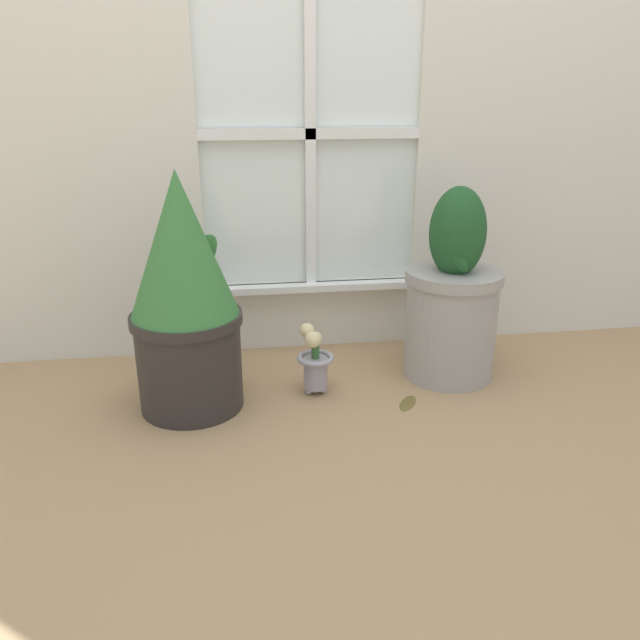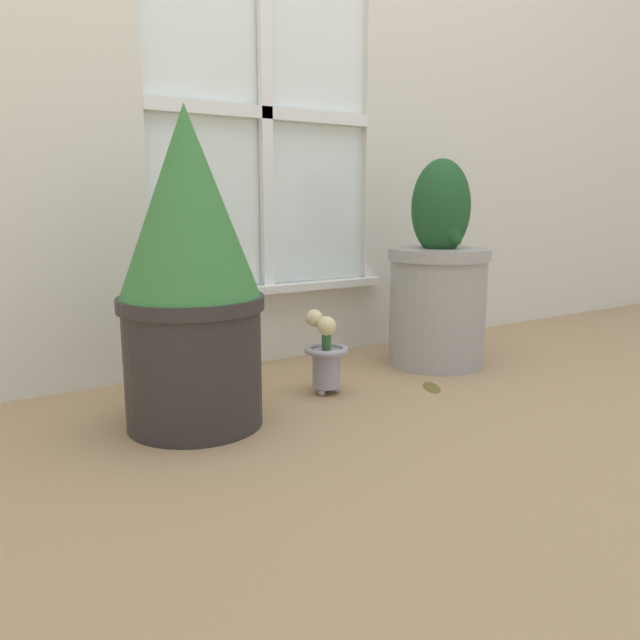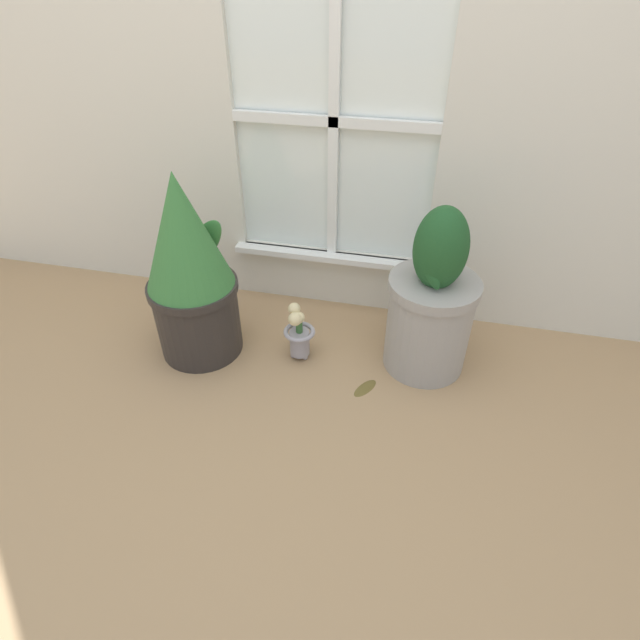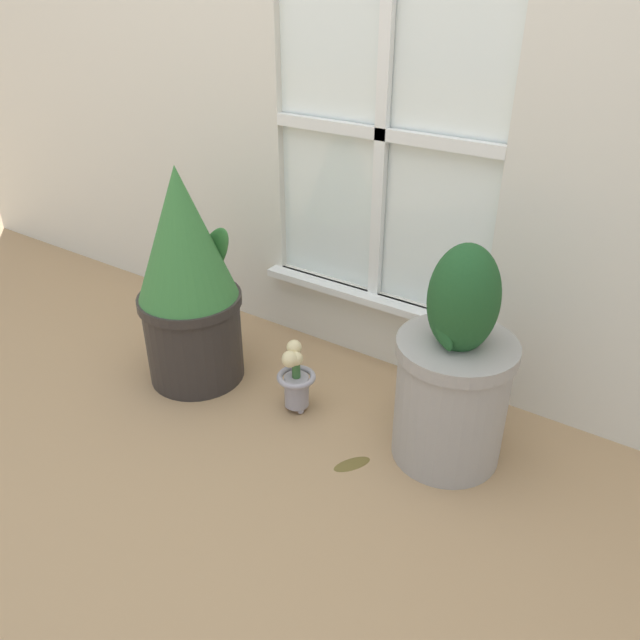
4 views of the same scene
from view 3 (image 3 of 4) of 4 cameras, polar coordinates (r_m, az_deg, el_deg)
ground_plane at (r=1.78m, az=-2.75°, el=-8.49°), size 10.00×10.00×0.00m
potted_plant_left at (r=1.81m, az=-14.67°, el=5.52°), size 0.33×0.33×0.71m
potted_plant_right at (r=1.78m, az=12.60°, el=1.56°), size 0.31×0.31×0.63m
flower_vase at (r=1.85m, az=-2.46°, el=-1.50°), size 0.12×0.12×0.23m
fallen_leaf at (r=1.80m, az=5.18°, el=-7.70°), size 0.09×0.12×0.01m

